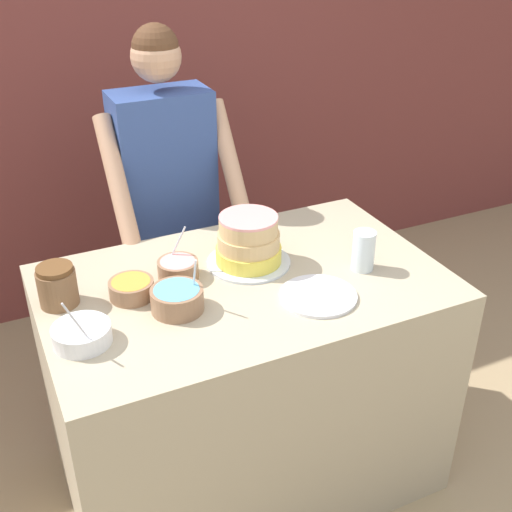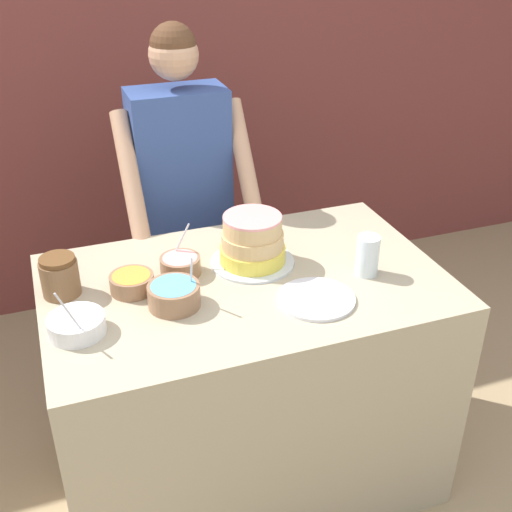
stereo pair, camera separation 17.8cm
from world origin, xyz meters
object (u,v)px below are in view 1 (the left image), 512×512
frosting_bowl_orange (131,288)px  drinking_glass (364,251)px  cake (249,242)px  frosting_bowl_white (82,334)px  ceramic_plate (318,296)px  frosting_bowl_pink (178,268)px  frosting_bowl_blue (177,298)px  stoneware_jar (57,286)px  person_baker (166,185)px

frosting_bowl_orange → drinking_glass: drinking_glass is taller
cake → frosting_bowl_white: size_ratio=1.62×
cake → ceramic_plate: (0.12, -0.32, -0.08)m
cake → frosting_bowl_pink: cake is taller
cake → frosting_bowl_orange: (-0.46, -0.04, -0.05)m
frosting_bowl_white → frosting_bowl_pink: frosting_bowl_white is taller
frosting_bowl_orange → frosting_bowl_blue: bearing=-50.6°
cake → ceramic_plate: 0.35m
ceramic_plate → stoneware_jar: size_ratio=1.87×
frosting_bowl_blue → drinking_glass: (0.71, -0.03, 0.03)m
frosting_bowl_pink → drinking_glass: size_ratio=1.17×
cake → ceramic_plate: cake is taller
person_baker → stoneware_jar: (-0.59, -0.64, -0.01)m
frosting_bowl_white → stoneware_jar: frosting_bowl_white is taller
person_baker → frosting_bowl_white: (-0.57, -0.89, -0.05)m
stoneware_jar → cake: bearing=-1.9°
frosting_bowl_orange → frosting_bowl_white: (-0.21, -0.19, -0.00)m
frosting_bowl_pink → stoneware_jar: size_ratio=1.22×
frosting_bowl_orange → frosting_bowl_pink: bearing=16.4°
drinking_glass → ceramic_plate: (-0.25, -0.10, -0.07)m
frosting_bowl_pink → person_baker: bearing=75.2°
frosting_bowl_white → person_baker: bearing=57.5°
frosting_bowl_white → ceramic_plate: size_ratio=0.72×
person_baker → cake: (0.10, -0.66, 0.01)m
frosting_bowl_blue → ceramic_plate: 0.48m
drinking_glass → ceramic_plate: bearing=-157.6°
frosting_bowl_blue → stoneware_jar: 0.41m
frosting_bowl_orange → frosting_bowl_white: 0.28m
drinking_glass → person_baker: bearing=118.2°
frosting_bowl_blue → drinking_glass: 0.71m
frosting_bowl_pink → cake: bearing=-3.2°
cake → drinking_glass: (0.36, -0.21, -0.01)m
person_baker → frosting_bowl_blue: 0.87m
frosting_bowl_pink → stoneware_jar: (-0.42, 0.01, 0.03)m
frosting_bowl_white → frosting_bowl_orange: bearing=42.2°
frosting_bowl_blue → stoneware_jar: size_ratio=1.35×
cake → frosting_bowl_blue: bearing=-152.1°
frosting_bowl_blue → frosting_bowl_white: same height
drinking_glass → ceramic_plate: size_ratio=0.56×
cake → frosting_bowl_white: 0.71m
stoneware_jar → person_baker: bearing=47.2°
frosting_bowl_orange → drinking_glass: bearing=-12.0°
cake → stoneware_jar: bearing=178.1°
person_baker → cake: 0.67m
frosting_bowl_white → stoneware_jar: (-0.02, 0.25, 0.04)m
frosting_bowl_white → drinking_glass: size_ratio=1.28×
frosting_bowl_orange → frosting_bowl_pink: (0.19, 0.05, 0.00)m
frosting_bowl_pink → stoneware_jar: 0.42m
cake → ceramic_plate: bearing=-69.4°
frosting_bowl_white → ceramic_plate: 0.79m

